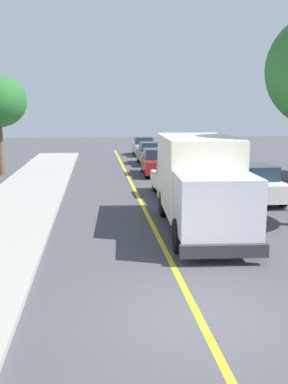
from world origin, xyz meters
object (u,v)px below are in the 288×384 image
(parked_car_far, at_px, (151,154))
(parked_car_furthest, at_px, (144,147))
(box_truck, at_px, (200,179))
(parked_car_near, at_px, (176,180))
(parked_van_across, at_px, (254,184))
(parked_car_mid, at_px, (157,163))
(stop_sign, at_px, (238,160))

(parked_car_far, relative_size, parked_car_furthest, 1.01)
(box_truck, bearing_deg, parked_car_furthest, 88.12)
(parked_car_near, bearing_deg, parked_van_across, -24.06)
(parked_car_mid, xyz_separation_m, parked_car_furthest, (0.50, 12.60, 0.00))
(parked_car_near, bearing_deg, stop_sign, -18.50)
(parked_car_near, distance_m, parked_van_across, 3.70)
(parked_car_mid, height_order, parked_car_furthest, same)
(box_truck, distance_m, parked_van_across, 5.85)
(parked_car_near, height_order, stop_sign, stop_sign)
(parked_car_near, distance_m, parked_car_furthest, 19.88)
(box_truck, distance_m, parked_car_furthest, 25.89)
(parked_car_far, bearing_deg, parked_car_mid, -93.32)
(stop_sign, bearing_deg, parked_car_furthest, 95.94)
(parked_car_furthest, bearing_deg, parked_car_far, -91.41)
(parked_car_far, distance_m, parked_van_across, 14.83)
(box_truck, distance_m, stop_sign, 5.90)
(parked_car_near, relative_size, parked_van_across, 1.01)
(parked_car_furthest, xyz_separation_m, stop_sign, (2.16, -20.79, 1.06))
(parked_car_far, bearing_deg, box_truck, -92.05)
(parked_car_furthest, bearing_deg, parked_car_near, -91.71)
(parked_van_across, bearing_deg, box_truck, -129.08)
(parked_car_mid, bearing_deg, parked_car_near, -90.72)
(box_truck, height_order, parked_car_mid, box_truck)
(stop_sign, bearing_deg, parked_car_near, 161.50)
(box_truck, relative_size, parked_car_furthest, 1.65)
(box_truck, height_order, parked_car_near, box_truck)
(parked_car_near, bearing_deg, parked_car_furthest, 88.29)
(parked_car_far, height_order, parked_car_furthest, same)
(box_truck, xyz_separation_m, parked_car_near, (0.26, 5.99, -0.97))
(parked_car_far, bearing_deg, parked_van_across, -78.50)
(parked_car_furthest, bearing_deg, parked_van_across, -82.57)
(box_truck, distance_m, parked_car_far, 19.05)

